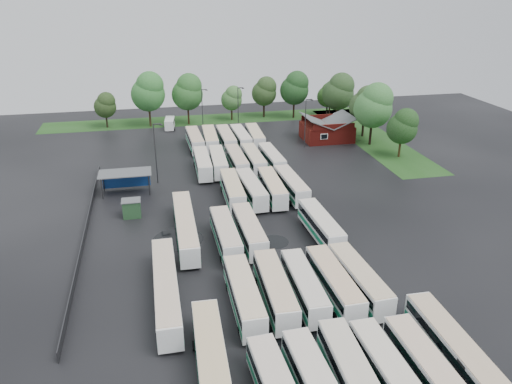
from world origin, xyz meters
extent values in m
plane|color=black|center=(0.00, 0.00, 0.00)|extent=(160.00, 160.00, 0.00)
cube|color=maroon|center=(24.00, 42.80, 1.70)|extent=(10.00, 8.00, 3.40)
cube|color=#4C4F51|center=(21.50, 42.80, 4.30)|extent=(5.07, 8.60, 2.19)
cube|color=#4C4F51|center=(26.50, 42.80, 4.30)|extent=(5.07, 8.60, 2.19)
cube|color=maroon|center=(24.00, 38.80, 3.90)|extent=(9.00, 0.20, 1.20)
cube|color=silver|center=(22.00, 38.75, 2.00)|extent=(1.60, 0.12, 1.20)
cylinder|color=#2D2D30|center=(-20.80, 20.00, 1.70)|extent=(0.16, 0.16, 3.40)
cylinder|color=#2D2D30|center=(-13.60, 20.00, 1.70)|extent=(0.16, 0.16, 3.40)
cylinder|color=#2D2D30|center=(-20.80, 23.20, 1.70)|extent=(0.16, 0.16, 3.40)
cylinder|color=#2D2D30|center=(-13.60, 23.20, 1.70)|extent=(0.16, 0.16, 3.40)
cube|color=#4C4F51|center=(-17.20, 21.60, 3.50)|extent=(8.20, 4.20, 0.15)
cube|color=navy|center=(-17.20, 23.50, 1.60)|extent=(7.60, 0.08, 2.60)
cube|color=#1F4323|center=(-16.20, 12.60, 1.25)|extent=(2.50, 2.00, 2.50)
cube|color=#4C4F51|center=(-16.20, 12.60, 2.56)|extent=(2.70, 2.20, 0.12)
cube|color=#1C4415|center=(2.00, 64.80, 0.01)|extent=(80.00, 10.00, 0.01)
cube|color=#1C4415|center=(34.00, 42.80, 0.01)|extent=(10.00, 50.00, 0.01)
cube|color=#2D2D30|center=(-22.20, 8.00, 0.60)|extent=(0.10, 50.00, 1.20)
cube|color=beige|center=(-4.32, -26.21, 3.08)|extent=(2.83, 11.14, 0.11)
cylinder|color=black|center=(-4.32, -22.57, 0.43)|extent=(2.42, 0.91, 0.91)
cube|color=black|center=(-1.15, -26.12, 2.27)|extent=(2.84, 11.09, 0.84)
cube|color=beige|center=(-1.15, -26.12, 3.11)|extent=(2.69, 11.20, 0.11)
cylinder|color=black|center=(-1.15, -22.45, 0.43)|extent=(2.44, 0.92, 0.92)
cube|color=silver|center=(2.04, -25.76, 1.81)|extent=(2.85, 11.95, 2.72)
cube|color=black|center=(2.04, -25.76, 2.35)|extent=(2.89, 11.48, 0.87)
cube|color=#1D7A55|center=(2.04, -25.76, 1.21)|extent=(2.89, 11.72, 0.60)
cube|color=beige|center=(2.04, -25.76, 3.22)|extent=(2.74, 11.59, 0.12)
cylinder|color=black|center=(2.04, -21.96, 0.45)|extent=(2.52, 0.95, 0.95)
cube|color=silver|center=(5.10, -26.08, 1.75)|extent=(2.66, 11.57, 2.64)
cube|color=black|center=(5.10, -26.08, 2.28)|extent=(2.71, 11.11, 0.84)
cube|color=#10804C|center=(5.10, -26.08, 1.17)|extent=(2.70, 11.34, 0.58)
cube|color=beige|center=(5.10, -26.08, 3.12)|extent=(2.56, 11.22, 0.12)
cylinder|color=black|center=(5.10, -22.40, 0.43)|extent=(2.45, 0.92, 0.92)
cube|color=silver|center=(8.42, -26.30, 1.77)|extent=(2.55, 11.66, 2.67)
cube|color=black|center=(8.42, -26.30, 2.30)|extent=(2.60, 11.20, 0.85)
cube|color=#1E7757|center=(8.42, -26.30, 1.18)|extent=(2.60, 11.43, 0.59)
cube|color=beige|center=(8.42, -26.30, 3.15)|extent=(2.45, 11.31, 0.12)
cylinder|color=black|center=(8.42, -22.58, 0.44)|extent=(2.47, 0.93, 0.93)
cube|color=silver|center=(-4.50, -12.64, 1.81)|extent=(2.51, 11.89, 2.72)
cube|color=black|center=(-4.50, -12.64, 2.35)|extent=(2.56, 11.41, 0.87)
cube|color=#16764B|center=(-4.50, -12.64, 1.21)|extent=(2.55, 11.65, 0.60)
cube|color=beige|center=(-4.50, -12.64, 3.22)|extent=(2.41, 11.53, 0.12)
cylinder|color=black|center=(-4.50, -16.44, 0.45)|extent=(2.53, 0.95, 0.95)
cylinder|color=black|center=(-4.50, -8.84, 0.45)|extent=(2.53, 0.95, 0.95)
cube|color=silver|center=(-1.12, -12.27, 1.82)|extent=(2.83, 12.05, 2.75)
cube|color=black|center=(-1.12, -12.27, 2.37)|extent=(2.88, 11.58, 0.88)
cube|color=#21865C|center=(-1.12, -12.27, 1.22)|extent=(2.88, 11.81, 0.60)
cube|color=beige|center=(-1.12, -12.27, 3.25)|extent=(2.72, 11.69, 0.12)
cylinder|color=black|center=(-1.12, -16.11, 0.45)|extent=(2.55, 0.96, 0.96)
cylinder|color=black|center=(-1.12, -8.44, 0.45)|extent=(2.55, 0.96, 0.96)
cube|color=silver|center=(2.06, -12.24, 1.73)|extent=(2.59, 11.45, 2.61)
cube|color=black|center=(2.06, -12.24, 2.26)|extent=(2.64, 10.99, 0.84)
cube|color=#1A8760|center=(2.06, -12.24, 1.16)|extent=(2.64, 11.22, 0.57)
cube|color=beige|center=(2.06, -12.24, 3.09)|extent=(2.49, 11.10, 0.11)
cylinder|color=black|center=(2.06, -15.89, 0.43)|extent=(2.42, 0.91, 0.91)
cylinder|color=black|center=(2.06, -8.59, 0.43)|extent=(2.42, 0.91, 0.91)
cube|color=silver|center=(5.33, -12.39, 1.79)|extent=(2.68, 11.83, 2.70)
cube|color=black|center=(5.33, -12.39, 2.33)|extent=(2.73, 11.36, 0.86)
cube|color=#118156|center=(5.33, -12.39, 1.20)|extent=(2.72, 11.60, 0.59)
cube|color=#DAB68E|center=(5.33, -12.39, 3.19)|extent=(2.57, 11.48, 0.12)
cylinder|color=black|center=(5.33, -16.17, 0.44)|extent=(2.51, 0.94, 0.94)
cylinder|color=black|center=(5.33, -8.62, 0.44)|extent=(2.51, 0.94, 0.94)
cube|color=silver|center=(8.21, -12.29, 1.79)|extent=(3.04, 11.87, 2.70)
cube|color=black|center=(8.21, -12.29, 2.33)|extent=(3.07, 11.41, 0.86)
cube|color=#197D58|center=(8.21, -12.29, 1.20)|extent=(3.07, 11.64, 0.59)
cube|color=beige|center=(8.21, -12.29, 3.19)|extent=(2.92, 11.52, 0.12)
cylinder|color=black|center=(8.21, -16.05, 0.44)|extent=(2.50, 0.94, 0.94)
cylinder|color=black|center=(8.21, -8.52, 0.44)|extent=(2.50, 0.94, 0.94)
cube|color=silver|center=(-4.30, 0.93, 1.78)|extent=(2.56, 11.71, 2.68)
cube|color=black|center=(-4.30, 0.93, 2.31)|extent=(2.61, 11.24, 0.86)
cube|color=#0F774D|center=(-4.30, 0.93, 1.19)|extent=(2.61, 11.48, 0.59)
cube|color=beige|center=(-4.30, 0.93, 3.16)|extent=(2.46, 11.36, 0.12)
cylinder|color=black|center=(-4.30, -2.81, 0.44)|extent=(2.48, 0.93, 0.93)
cylinder|color=black|center=(-4.30, 4.67, 0.44)|extent=(2.48, 0.93, 0.93)
cube|color=silver|center=(-1.18, 1.33, 1.79)|extent=(2.62, 11.78, 2.69)
cube|color=black|center=(-1.18, 1.33, 2.32)|extent=(2.67, 11.31, 0.86)
cube|color=#188157|center=(-1.18, 1.33, 1.19)|extent=(2.67, 11.54, 0.59)
cube|color=beige|center=(-1.18, 1.33, 3.18)|extent=(2.52, 11.42, 0.12)
cylinder|color=black|center=(-1.18, -2.42, 0.44)|extent=(2.50, 0.94, 0.94)
cylinder|color=black|center=(-1.18, 5.09, 0.44)|extent=(2.50, 0.94, 0.94)
cube|color=silver|center=(8.37, 0.87, 1.78)|extent=(2.80, 11.80, 2.69)
cube|color=black|center=(8.37, 0.87, 2.32)|extent=(2.84, 11.33, 0.86)
cube|color=#128453|center=(8.37, 0.87, 1.19)|extent=(2.84, 11.56, 0.59)
cube|color=beige|center=(8.37, 0.87, 3.18)|extent=(2.69, 11.44, 0.12)
cylinder|color=black|center=(8.37, -2.88, 0.44)|extent=(2.49, 0.94, 0.94)
cylinder|color=black|center=(8.37, 4.62, 0.44)|extent=(2.49, 0.94, 0.94)
cube|color=silver|center=(-1.06, 15.12, 1.81)|extent=(2.75, 11.94, 2.72)
cube|color=black|center=(-1.06, 15.12, 2.35)|extent=(2.79, 11.46, 0.87)
cube|color=#0B7A48|center=(-1.06, 15.12, 1.21)|extent=(2.79, 11.70, 0.60)
cube|color=beige|center=(-1.06, 15.12, 3.22)|extent=(2.64, 11.58, 0.12)
cylinder|color=black|center=(-1.06, 11.31, 0.45)|extent=(2.53, 0.95, 0.95)
cylinder|color=black|center=(-1.06, 18.92, 0.45)|extent=(2.53, 0.95, 0.95)
cube|color=silver|center=(1.87, 14.87, 1.78)|extent=(2.99, 11.84, 2.69)
cube|color=black|center=(1.87, 14.87, 2.32)|extent=(3.02, 11.37, 0.86)
cube|color=#147D4E|center=(1.87, 14.87, 1.19)|extent=(3.02, 11.60, 0.59)
cube|color=beige|center=(1.87, 14.87, 3.18)|extent=(2.87, 11.48, 0.12)
cylinder|color=black|center=(1.87, 11.11, 0.44)|extent=(2.49, 0.94, 0.94)
cylinder|color=black|center=(1.87, 18.63, 0.44)|extent=(2.49, 0.94, 0.94)
cube|color=silver|center=(5.17, 14.82, 1.79)|extent=(2.72, 11.80, 2.69)
cube|color=black|center=(5.17, 14.82, 2.32)|extent=(2.77, 11.33, 0.86)
cube|color=#107A49|center=(5.17, 14.82, 1.19)|extent=(2.77, 11.56, 0.59)
cube|color=beige|center=(5.17, 14.82, 3.18)|extent=(2.62, 11.44, 0.12)
cylinder|color=black|center=(5.17, 11.06, 0.44)|extent=(2.49, 0.94, 0.94)
cylinder|color=black|center=(5.17, 18.57, 0.44)|extent=(2.49, 0.94, 0.94)
cube|color=silver|center=(8.36, 15.15, 1.77)|extent=(2.87, 11.74, 2.67)
cube|color=black|center=(8.36, 15.15, 2.31)|extent=(2.91, 11.28, 0.85)
cube|color=#24754F|center=(8.36, 15.15, 1.19)|extent=(2.91, 11.51, 0.59)
cube|color=beige|center=(8.36, 15.15, 3.16)|extent=(2.76, 11.39, 0.12)
cylinder|color=black|center=(8.36, 11.42, 0.44)|extent=(2.48, 0.93, 0.93)
cylinder|color=black|center=(8.36, 18.88, 0.44)|extent=(2.48, 0.93, 0.93)
cube|color=silver|center=(-4.20, 28.17, 1.77)|extent=(2.67, 11.70, 2.67)
cube|color=black|center=(-4.20, 28.17, 2.31)|extent=(2.71, 11.24, 0.85)
cube|color=#1D8658|center=(-4.20, 28.17, 1.19)|extent=(2.71, 11.47, 0.59)
cube|color=beige|center=(-4.20, 28.17, 3.16)|extent=(2.56, 11.35, 0.12)
cylinder|color=black|center=(-4.20, 24.44, 0.44)|extent=(2.48, 0.93, 0.93)
cylinder|color=black|center=(-4.20, 31.90, 0.44)|extent=(2.48, 0.93, 0.93)
cube|color=silver|center=(-1.38, 28.42, 1.77)|extent=(2.95, 11.72, 2.66)
cube|color=black|center=(-1.38, 28.42, 2.30)|extent=(2.99, 11.26, 0.85)
cube|color=#12814E|center=(-1.38, 28.42, 1.18)|extent=(2.99, 11.49, 0.59)
cube|color=beige|center=(-1.38, 28.42, 3.15)|extent=(2.84, 11.37, 0.12)
cylinder|color=black|center=(-1.38, 24.70, 0.44)|extent=(2.47, 0.93, 0.93)
cylinder|color=black|center=(-1.38, 32.14, 0.44)|extent=(2.47, 0.93, 0.93)
cube|color=silver|center=(1.96, 28.49, 1.75)|extent=(2.52, 11.54, 2.64)
cube|color=black|center=(1.96, 28.49, 2.28)|extent=(2.57, 11.08, 0.84)
cube|color=#2C875D|center=(1.96, 28.49, 1.17)|extent=(2.56, 11.31, 0.58)
cube|color=#CFB195|center=(1.96, 28.49, 3.12)|extent=(2.42, 11.19, 0.12)
cylinder|color=black|center=(1.96, 24.80, 0.43)|extent=(2.45, 0.92, 0.92)
cylinder|color=black|center=(1.96, 32.17, 0.43)|extent=(2.45, 0.92, 0.92)
cube|color=silver|center=(5.02, 28.33, 1.76)|extent=(2.49, 11.60, 2.65)
cube|color=black|center=(5.02, 28.33, 2.29)|extent=(2.55, 11.14, 0.85)
cube|color=#22805C|center=(5.02, 28.33, 1.18)|extent=(2.54, 11.37, 0.58)
cube|color=beige|center=(5.02, 28.33, 3.14)|extent=(2.40, 11.25, 0.12)
cylinder|color=black|center=(5.02, 24.62, 0.43)|extent=(2.46, 0.93, 0.93)
cylinder|color=black|center=(5.02, 32.03, 0.43)|extent=(2.46, 0.93, 0.93)
cube|color=silver|center=(8.35, 28.30, 1.74)|extent=(2.70, 11.49, 2.62)
cube|color=black|center=(8.35, 28.30, 2.26)|extent=(2.75, 11.04, 0.84)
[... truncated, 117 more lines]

